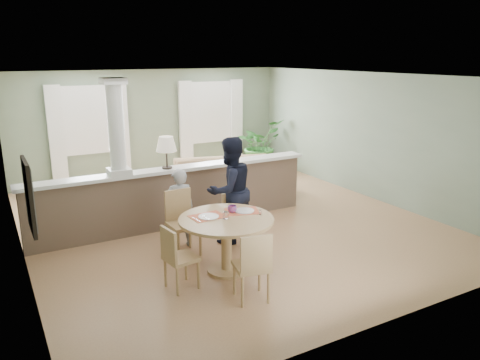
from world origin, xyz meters
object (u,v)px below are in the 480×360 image
chair_far_man (234,218)px  child_person (179,208)px  sofa (226,178)px  houseplant (260,145)px  chair_side (177,255)px  chair_near (253,264)px  chair_far_boy (182,219)px  man_person (230,190)px  dining_table (226,229)px

chair_far_man → child_person: 0.90m
sofa → chair_far_man: chair_far_man is taller
houseplant → chair_far_man: houseplant is taller
chair_side → sofa: bearing=-44.5°
sofa → chair_far_man: (-1.14, -2.50, 0.06)m
chair_far_man → chair_near: (-0.67, -1.74, 0.05)m
chair_far_boy → man_person: (0.89, 0.06, 0.33)m
dining_table → chair_far_man: 0.99m
dining_table → chair_far_boy: (-0.31, 0.94, -0.09)m
sofa → chair_side: size_ratio=3.18×
chair_near → chair_side: (-0.72, 0.78, -0.03)m
child_person → dining_table: bearing=110.1°
chair_near → chair_side: chair_near is taller
chair_near → man_person: man_person is taller
man_person → child_person: bearing=-23.4°
chair_far_boy → chair_side: bearing=-118.0°
chair_near → chair_far_man: bearing=-98.8°
sofa → houseplant: size_ratio=2.07×
houseplant → chair_side: 6.90m
chair_side → man_person: (1.42, 1.16, 0.40)m
sofa → chair_far_man: size_ratio=3.27×
sofa → dining_table: dining_table is taller
houseplant → chair_far_man: bearing=-125.9°
dining_table → chair_far_man: size_ratio=1.58×
houseplant → man_person: (-3.07, -4.09, 0.21)m
dining_table → chair_side: 0.86m
sofa → dining_table: (-1.70, -3.30, 0.24)m
dining_table → child_person: child_person is taller
child_person → man_person: (0.83, -0.19, 0.23)m
chair_near → man_person: bearing=-97.6°
child_person → chair_far_man: bearing=163.0°
dining_table → houseplant: bearing=54.3°
sofa → chair_far_boy: chair_far_boy is taller
chair_far_boy → chair_far_man: chair_far_boy is taller
sofa → man_person: 2.61m
chair_far_man → chair_near: 1.87m
chair_near → child_person: 2.13m
chair_far_man → man_person: 0.46m
dining_table → chair_far_boy: bearing=108.2°
houseplant → child_person: 5.51m
houseplant → chair_near: houseplant is taller
chair_far_boy → chair_side: (-0.52, -1.10, -0.07)m
chair_far_man → dining_table: bearing=-106.1°
houseplant → chair_near: bearing=-122.0°
dining_table → chair_near: bearing=-96.7°
dining_table → chair_side: dining_table is taller
chair_far_boy → child_person: bearing=72.8°
chair_far_boy → chair_side: 1.22m
houseplant → chair_far_man: 5.29m
chair_side → chair_near: bearing=-145.7°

